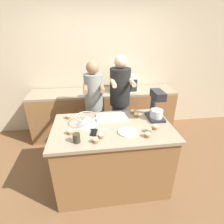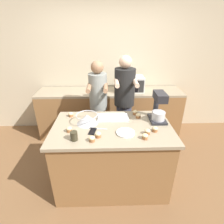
% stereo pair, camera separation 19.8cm
% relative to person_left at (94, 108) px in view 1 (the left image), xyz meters
% --- Properties ---
extents(ground_plane, '(16.00, 16.00, 0.00)m').
position_rel_person_left_xyz_m(ground_plane, '(0.20, -0.71, -0.87)').
color(ground_plane, brown).
extents(back_wall, '(10.00, 0.06, 2.70)m').
position_rel_person_left_xyz_m(back_wall, '(0.20, 0.99, 0.48)').
color(back_wall, beige).
rests_on(back_wall, ground_plane).
extents(island_counter, '(1.50, 0.88, 0.93)m').
position_rel_person_left_xyz_m(island_counter, '(0.20, -0.71, -0.40)').
color(island_counter, olive).
rests_on(island_counter, ground_plane).
extents(back_counter, '(2.80, 0.60, 0.94)m').
position_rel_person_left_xyz_m(back_counter, '(0.20, 0.64, -0.40)').
color(back_counter, olive).
rests_on(back_counter, ground_plane).
extents(person_left, '(0.30, 0.48, 1.62)m').
position_rel_person_left_xyz_m(person_left, '(0.00, 0.00, 0.00)').
color(person_left, brown).
rests_on(person_left, ground_plane).
extents(person_right, '(0.34, 0.50, 1.69)m').
position_rel_person_left_xyz_m(person_right, '(0.42, 0.00, 0.03)').
color(person_right, '#33384C').
rests_on(person_right, ground_plane).
extents(stand_mixer, '(0.20, 0.30, 0.39)m').
position_rel_person_left_xyz_m(stand_mixer, '(0.81, -0.56, 0.24)').
color(stand_mixer, '#232328').
rests_on(stand_mixer, island_counter).
extents(mixing_bowl, '(0.28, 0.28, 0.12)m').
position_rel_person_left_xyz_m(mixing_bowl, '(-0.12, -0.62, 0.13)').
color(mixing_bowl, '#BCBCC1').
rests_on(mixing_bowl, island_counter).
extents(baking_tray, '(0.41, 0.23, 0.04)m').
position_rel_person_left_xyz_m(baking_tray, '(0.22, -0.50, 0.08)').
color(baking_tray, silver).
rests_on(baking_tray, island_counter).
extents(microwave_oven, '(0.49, 0.36, 0.28)m').
position_rel_person_left_xyz_m(microwave_oven, '(0.59, 0.64, 0.21)').
color(microwave_oven, silver).
rests_on(microwave_oven, back_counter).
extents(cell_phone, '(0.10, 0.16, 0.01)m').
position_rel_person_left_xyz_m(cell_phone, '(-0.04, -0.83, 0.07)').
color(cell_phone, black).
rests_on(cell_phone, island_counter).
extents(drinking_glass, '(0.08, 0.08, 0.10)m').
position_rel_person_left_xyz_m(drinking_glass, '(-0.23, -0.99, 0.12)').
color(drinking_glass, '#332D1E').
rests_on(drinking_glass, island_counter).
extents(small_plate, '(0.22, 0.22, 0.02)m').
position_rel_person_left_xyz_m(small_plate, '(0.35, -0.88, 0.07)').
color(small_plate, white).
rests_on(small_plate, island_counter).
extents(knife, '(0.22, 0.05, 0.01)m').
position_rel_person_left_xyz_m(knife, '(0.01, -0.76, 0.07)').
color(knife, '#BCBCC1').
rests_on(knife, island_counter).
extents(cupcake_0, '(0.07, 0.07, 0.06)m').
position_rel_person_left_xyz_m(cupcake_0, '(-0.31, -0.82, 0.10)').
color(cupcake_0, '#9E6038').
rests_on(cupcake_0, island_counter).
extents(cupcake_1, '(0.07, 0.07, 0.06)m').
position_rel_person_left_xyz_m(cupcake_1, '(0.71, -0.85, 0.10)').
color(cupcake_1, '#9E6038').
rests_on(cupcake_1, island_counter).
extents(cupcake_2, '(0.07, 0.07, 0.06)m').
position_rel_person_left_xyz_m(cupcake_2, '(0.56, -0.99, 0.10)').
color(cupcake_2, '#9E6038').
rests_on(cupcake_2, island_counter).
extents(cupcake_3, '(0.07, 0.07, 0.06)m').
position_rel_person_left_xyz_m(cupcake_3, '(0.03, -0.94, 0.10)').
color(cupcake_3, '#9E6038').
rests_on(cupcake_3, island_counter).
extents(cupcake_4, '(0.07, 0.07, 0.06)m').
position_rel_person_left_xyz_m(cupcake_4, '(0.60, -0.90, 0.10)').
color(cupcake_4, '#9E6038').
rests_on(cupcake_4, island_counter).
extents(cupcake_5, '(0.07, 0.07, 0.06)m').
position_rel_person_left_xyz_m(cupcake_5, '(-0.03, -1.02, 0.10)').
color(cupcake_5, '#9E6038').
rests_on(cupcake_5, island_counter).
extents(cupcake_6, '(0.07, 0.07, 0.06)m').
position_rel_person_left_xyz_m(cupcake_6, '(-0.37, -0.42, 0.10)').
color(cupcake_6, '#9E6038').
rests_on(cupcake_6, island_counter).
extents(cupcake_7, '(0.07, 0.07, 0.06)m').
position_rel_person_left_xyz_m(cupcake_7, '(0.54, -0.39, 0.10)').
color(cupcake_7, '#9E6038').
rests_on(cupcake_7, island_counter).
extents(cupcake_8, '(0.07, 0.07, 0.06)m').
position_rel_person_left_xyz_m(cupcake_8, '(0.56, -0.49, 0.10)').
color(cupcake_8, '#9E6038').
rests_on(cupcake_8, island_counter).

